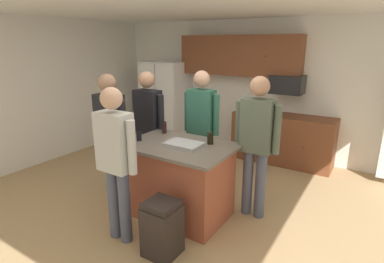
{
  "coord_description": "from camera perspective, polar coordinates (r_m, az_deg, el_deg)",
  "views": [
    {
      "loc": [
        2.06,
        -2.97,
        2.16
      ],
      "look_at": [
        0.03,
        0.24,
        1.05
      ],
      "focal_mm": 28.59,
      "sensor_mm": 36.0,
      "label": 1
    }
  ],
  "objects": [
    {
      "name": "floor",
      "position": [
        4.21,
        -2.2,
        -14.6
      ],
      "size": [
        7.04,
        7.04,
        0.0
      ],
      "primitive_type": "plane",
      "color": "tan",
      "rests_on": "ground"
    },
    {
      "name": "ceiling",
      "position": [
        3.64,
        -2.67,
        23.18
      ],
      "size": [
        7.04,
        7.04,
        0.0
      ],
      "primitive_type": "plane",
      "color": "white"
    },
    {
      "name": "back_wall",
      "position": [
        6.19,
        12.6,
        7.88
      ],
      "size": [
        6.4,
        0.1,
        2.6
      ],
      "primitive_type": "cube",
      "color": "white",
      "rests_on": "ground"
    },
    {
      "name": "side_wall_left",
      "position": [
        6.1,
        -28.15,
        6.24
      ],
      "size": [
        0.1,
        5.6,
        2.6
      ],
      "primitive_type": "cube",
      "color": "white",
      "rests_on": "ground"
    },
    {
      "name": "cabinet_run_upper",
      "position": [
        6.1,
        8.67,
        13.86
      ],
      "size": [
        2.4,
        0.38,
        0.75
      ],
      "color": "brown"
    },
    {
      "name": "cabinet_run_lower",
      "position": [
        5.9,
        16.5,
        -1.29
      ],
      "size": [
        1.8,
        0.63,
        0.9
      ],
      "color": "brown",
      "rests_on": "ground"
    },
    {
      "name": "refrigerator",
      "position": [
        6.84,
        -4.86,
        5.45
      ],
      "size": [
        0.94,
        0.76,
        1.77
      ],
      "color": "white",
      "rests_on": "ground"
    },
    {
      "name": "microwave_over_range",
      "position": [
        5.71,
        17.36,
        8.38
      ],
      "size": [
        0.56,
        0.4,
        0.32
      ],
      "primitive_type": "cube",
      "color": "black"
    },
    {
      "name": "kitchen_island",
      "position": [
        3.93,
        -2.36,
        -8.98
      ],
      "size": [
        1.33,
        0.93,
        0.96
      ],
      "color": "#9E4C33",
      "rests_on": "ground"
    },
    {
      "name": "person_guest_left",
      "position": [
        3.79,
        11.97,
        -1.18
      ],
      "size": [
        0.57,
        0.24,
        1.79
      ],
      "rotation": [
        0.0,
        0.0,
        -2.59
      ],
      "color": "#4C5166",
      "rests_on": "ground"
    },
    {
      "name": "person_guest_right",
      "position": [
        3.35,
        -14.07,
        -4.4
      ],
      "size": [
        0.57,
        0.23,
        1.73
      ],
      "rotation": [
        0.0,
        0.0,
        1.23
      ],
      "color": "#4C5166",
      "rests_on": "ground"
    },
    {
      "name": "person_elder_center",
      "position": [
        4.57,
        -8.13,
        1.76
      ],
      "size": [
        0.57,
        0.23,
        1.77
      ],
      "rotation": [
        0.0,
        0.0,
        -0.48
      ],
      "color": "#232D4C",
      "rests_on": "ground"
    },
    {
      "name": "person_guest_by_door",
      "position": [
        4.46,
        1.75,
        1.73
      ],
      "size": [
        0.57,
        0.24,
        1.79
      ],
      "rotation": [
        0.0,
        0.0,
        -1.38
      ],
      "color": "tan",
      "rests_on": "ground"
    },
    {
      "name": "person_host_foreground",
      "position": [
        4.24,
        -14.93,
        0.32
      ],
      "size": [
        0.57,
        0.23,
        1.78
      ],
      "rotation": [
        0.0,
        0.0,
        0.17
      ],
      "color": "tan",
      "rests_on": "ground"
    },
    {
      "name": "glass_short_whisky",
      "position": [
        3.76,
        3.43,
        -1.28
      ],
      "size": [
        0.08,
        0.08,
        0.14
      ],
      "color": "black",
      "rests_on": "kitchen_island"
    },
    {
      "name": "glass_stout_tall",
      "position": [
        3.93,
        -9.84,
        -0.83
      ],
      "size": [
        0.06,
        0.06,
        0.13
      ],
      "color": "black",
      "rests_on": "kitchen_island"
    },
    {
      "name": "tumbler_amber",
      "position": [
        4.22,
        -5.2,
        0.77
      ],
      "size": [
        0.06,
        0.06,
        0.16
      ],
      "color": "black",
      "rests_on": "kitchen_island"
    },
    {
      "name": "serving_tray",
      "position": [
        3.69,
        -1.54,
        -2.41
      ],
      "size": [
        0.44,
        0.3,
        0.04
      ],
      "color": "#B7B7BC",
      "rests_on": "kitchen_island"
    },
    {
      "name": "trash_bin",
      "position": [
        3.35,
        -5.59,
        -17.55
      ],
      "size": [
        0.34,
        0.34,
        0.61
      ],
      "color": "black",
      "rests_on": "ground"
    }
  ]
}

